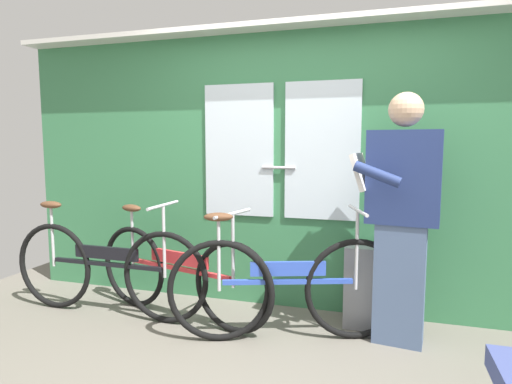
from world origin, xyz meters
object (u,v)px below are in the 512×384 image
(passenger_reading_newspaper, at_px, (401,214))
(trash_bin_by_wall, at_px, (368,285))
(bicycle_near_door, at_px, (178,273))
(bicycle_by_pole, at_px, (106,268))
(bicycle_leaning_behind, at_px, (287,287))

(passenger_reading_newspaper, distance_m, trash_bin_by_wall, 0.68)
(passenger_reading_newspaper, relative_size, trash_bin_by_wall, 2.77)
(bicycle_near_door, relative_size, bicycle_by_pole, 0.94)
(bicycle_near_door, relative_size, bicycle_leaning_behind, 1.04)
(bicycle_near_door, bearing_deg, bicycle_by_pole, -155.29)
(bicycle_near_door, distance_m, trash_bin_by_wall, 1.47)
(bicycle_by_pole, distance_m, passenger_reading_newspaper, 2.29)
(bicycle_by_pole, relative_size, passenger_reading_newspaper, 1.03)
(bicycle_near_door, xyz_separation_m, passenger_reading_newspaper, (1.64, 0.06, 0.54))
(bicycle_leaning_behind, relative_size, passenger_reading_newspaper, 0.94)
(bicycle_near_door, xyz_separation_m, bicycle_by_pole, (-0.59, -0.11, 0.02))
(bicycle_leaning_behind, bearing_deg, passenger_reading_newspaper, -4.57)
(bicycle_leaning_behind, distance_m, bicycle_by_pole, 1.48)
(bicycle_leaning_behind, bearing_deg, trash_bin_by_wall, 19.87)
(passenger_reading_newspaper, bearing_deg, trash_bin_by_wall, -42.31)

